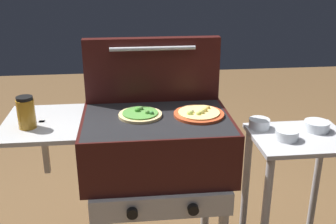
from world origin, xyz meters
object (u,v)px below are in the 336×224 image
Objects in this scene: prep_table at (295,179)px; topping_bowl_far at (287,135)px; sauce_jar at (26,113)px; topping_bowl_near at (316,126)px; pizza_cheese at (199,114)px; pizza_veggie at (140,114)px; topping_bowl_middle at (259,124)px; grill at (154,148)px.

topping_bowl_far is at bearing -161.72° from prep_table.
sauce_jar is at bearing -178.17° from topping_bowl_far.
pizza_cheese is at bearing -173.87° from topping_bowl_near.
pizza_veggie reaches higher than topping_bowl_middle.
pizza_veggie and pizza_cheese have the same top height.
pizza_cheese is 0.28× the size of prep_table.
prep_table is 0.27m from topping_bowl_near.
pizza_cheese is 0.36m from topping_bowl_middle.
pizza_cheese reaches higher than topping_bowl_near.
prep_table is (0.73, -0.01, -0.36)m from pizza_veggie.
topping_bowl_far is 1.05× the size of topping_bowl_middle.
pizza_veggie reaches higher than prep_table.
sauce_jar is 1.05m from topping_bowl_middle.
topping_bowl_far is at bearing 1.83° from sauce_jar.
topping_bowl_middle is at bearing 167.15° from topping_bowl_near.
topping_bowl_middle is (0.51, 0.12, 0.04)m from grill.
topping_bowl_middle is at bearing 9.93° from pizza_veggie.
topping_bowl_near is at bearing 6.13° from pizza_cheese.
prep_table is (1.18, 0.06, -0.41)m from sauce_jar.
pizza_cheese reaches higher than topping_bowl_far.
grill is 0.25m from pizza_cheese.
topping_bowl_near is at bearing 2.81° from pizza_veggie.
pizza_cheese is 0.59m from topping_bowl_near.
grill is at bearing -167.02° from topping_bowl_middle.
grill is at bearing 6.39° from sauce_jar.
sauce_jar reaches higher than topping_bowl_far.
topping_bowl_near is at bearing -12.85° from topping_bowl_middle.
pizza_veggie reaches higher than grill.
grill is 8.22× the size of topping_bowl_near.
grill is 0.70m from prep_table.
pizza_cheese is 1.66× the size of sauce_jar.
topping_bowl_near is at bearing 24.67° from topping_bowl_far.
sauce_jar reaches higher than grill.
topping_bowl_near is 1.12× the size of topping_bowl_far.
grill is 0.78m from topping_bowl_near.
topping_bowl_middle is (0.57, 0.10, -0.11)m from pizza_veggie.
topping_bowl_near and topping_bowl_middle have the same top height.
topping_bowl_near is (0.77, 0.06, 0.04)m from grill.
pizza_veggie is at bearing 9.49° from sauce_jar.
sauce_jar is (-0.71, -0.05, 0.06)m from pizza_cheese.
sauce_jar is 1.32× the size of topping_bowl_middle.
pizza_cheese is (0.25, -0.02, 0.00)m from pizza_veggie.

